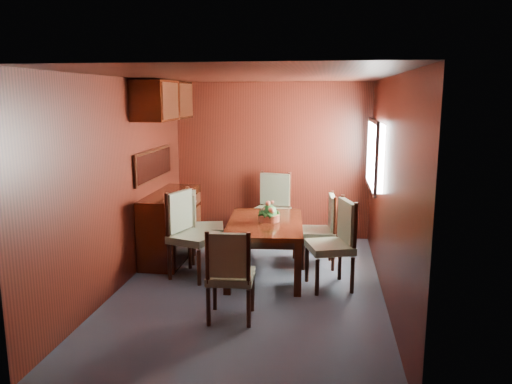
# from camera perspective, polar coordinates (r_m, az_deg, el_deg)

# --- Properties ---
(ground) EXTENTS (4.50, 4.50, 0.00)m
(ground) POSITION_cam_1_polar(r_m,az_deg,el_deg) (5.87, -0.63, -10.95)
(ground) COLOR #333A45
(ground) RESTS_ON ground
(room_shell) EXTENTS (3.06, 4.52, 2.41)m
(room_shell) POSITION_cam_1_polar(r_m,az_deg,el_deg) (5.82, -1.19, 5.42)
(room_shell) COLOR black
(room_shell) RESTS_ON ground
(sideboard) EXTENTS (0.48, 1.40, 0.90)m
(sideboard) POSITION_cam_1_polar(r_m,az_deg,el_deg) (6.94, -9.65, -3.74)
(sideboard) COLOR black
(sideboard) RESTS_ON ground
(dining_table) EXTENTS (1.01, 1.51, 0.68)m
(dining_table) POSITION_cam_1_polar(r_m,az_deg,el_deg) (6.14, 1.05, -4.25)
(dining_table) COLOR black
(dining_table) RESTS_ON ground
(chair_left_near) EXTENTS (0.62, 0.63, 1.07)m
(chair_left_near) POSITION_cam_1_polar(r_m,az_deg,el_deg) (6.15, -7.79, -4.21)
(chair_left_near) COLOR black
(chair_left_near) RESTS_ON ground
(chair_left_far) EXTENTS (0.52, 0.54, 0.95)m
(chair_left_far) POSITION_cam_1_polar(r_m,az_deg,el_deg) (6.72, -6.26, -3.45)
(chair_left_far) COLOR black
(chair_left_far) RESTS_ON ground
(chair_right_near) EXTENTS (0.60, 0.61, 1.04)m
(chair_right_near) POSITION_cam_1_polar(r_m,az_deg,el_deg) (5.81, 9.19, -5.29)
(chair_right_near) COLOR black
(chair_right_near) RESTS_ON ground
(chair_right_far) EXTENTS (0.47, 0.49, 0.96)m
(chair_right_far) POSITION_cam_1_polar(r_m,az_deg,el_deg) (6.53, 7.72, -3.87)
(chair_right_far) COLOR black
(chair_right_far) RESTS_ON ground
(chair_head) EXTENTS (0.47, 0.45, 0.95)m
(chair_head) POSITION_cam_1_polar(r_m,az_deg,el_deg) (4.90, -3.02, -8.96)
(chair_head) COLOR black
(chair_head) RESTS_ON ground
(chair_foot) EXTENTS (0.60, 0.59, 1.06)m
(chair_foot) POSITION_cam_1_polar(r_m,az_deg,el_deg) (7.47, 1.90, -1.42)
(chair_foot) COLOR black
(chair_foot) RESTS_ON ground
(flower_centerpiece) EXTENTS (0.28, 0.28, 0.28)m
(flower_centerpiece) POSITION_cam_1_polar(r_m,az_deg,el_deg) (6.10, 1.49, -2.11)
(flower_centerpiece) COLOR #AE5235
(flower_centerpiece) RESTS_ON dining_table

